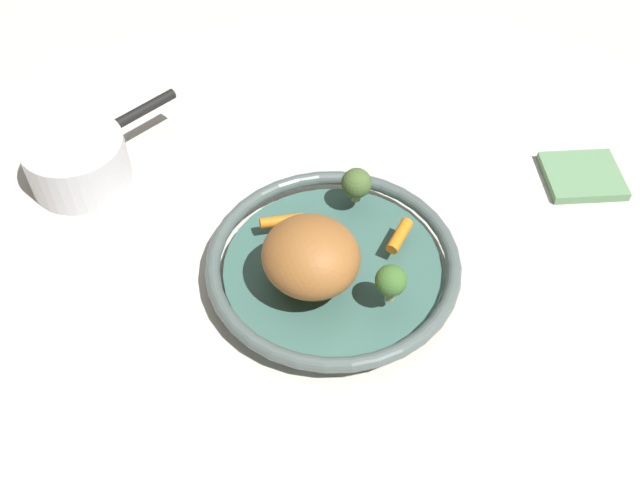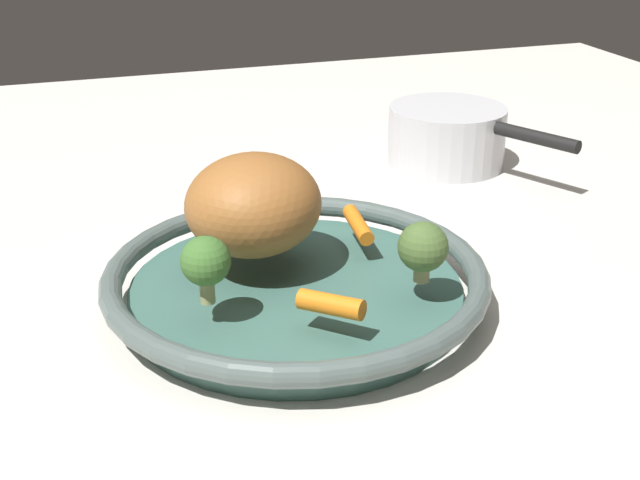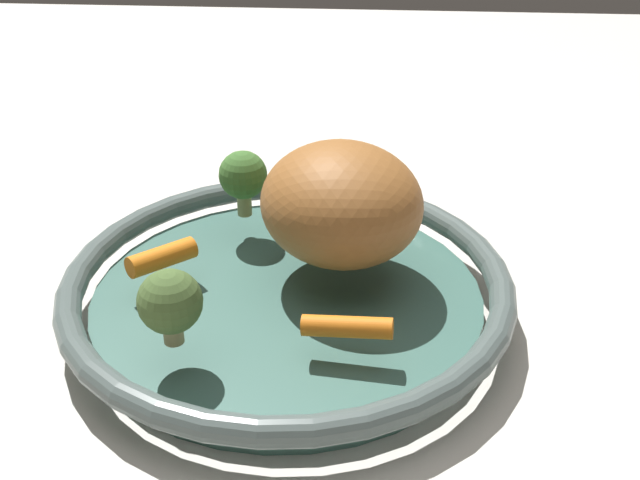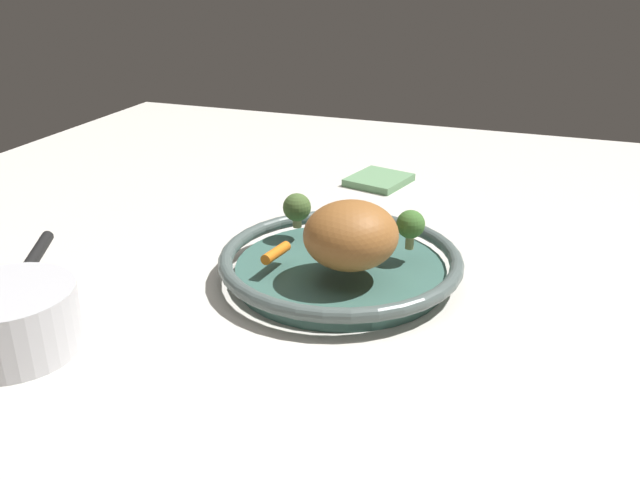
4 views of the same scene
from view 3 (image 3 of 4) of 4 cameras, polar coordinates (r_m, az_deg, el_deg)
The scene contains 7 objects.
ground_plane at distance 0.63m, azimuth -2.26°, elevation -5.35°, with size 1.84×1.84×0.00m, color beige.
serving_bowl at distance 0.62m, azimuth -2.30°, elevation -3.69°, with size 0.34×0.34×0.04m.
roast_chicken_piece at distance 0.60m, azimuth 1.51°, elevation 2.57°, with size 0.13×0.12×0.09m, color #9A5E2C.
baby_carrot_left at distance 0.62m, azimuth -11.04°, elevation -1.34°, with size 0.02×0.02×0.05m, color orange.
baby_carrot_back at distance 0.54m, azimuth 1.90°, elevation -6.07°, with size 0.01×0.01×0.06m, color orange.
broccoli_floret_mid at distance 0.53m, azimuth -10.41°, elevation -4.31°, with size 0.04×0.04×0.05m.
broccoli_floret_large at distance 0.67m, azimuth -5.39°, elevation 4.46°, with size 0.04×0.04×0.06m.
Camera 3 is at (0.51, 0.06, 0.36)m, focal length 45.91 mm.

